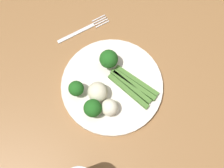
% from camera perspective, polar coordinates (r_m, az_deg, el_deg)
% --- Properties ---
extents(ground_plane, '(6.00, 6.00, 0.02)m').
position_cam_1_polar(ground_plane, '(1.52, 0.83, -10.87)').
color(ground_plane, gray).
extents(dining_table, '(1.23, 0.93, 0.76)m').
position_cam_1_polar(dining_table, '(0.87, 1.42, -4.17)').
color(dining_table, olive).
rests_on(dining_table, ground_plane).
extents(plate, '(0.28, 0.28, 0.01)m').
position_cam_1_polar(plate, '(0.77, -0.00, -0.32)').
color(plate, silver).
rests_on(plate, dining_table).
extents(asparagus_bundle, '(0.14, 0.10, 0.01)m').
position_cam_1_polar(asparagus_bundle, '(0.75, 4.21, -0.44)').
color(asparagus_bundle, '#47752D').
rests_on(asparagus_bundle, plate).
extents(broccoli_left, '(0.05, 0.05, 0.06)m').
position_cam_1_polar(broccoli_left, '(0.71, -3.95, -4.94)').
color(broccoli_left, '#4C7F2B').
rests_on(broccoli_left, plate).
extents(broccoli_back_right, '(0.04, 0.04, 0.05)m').
position_cam_1_polar(broccoli_back_right, '(0.73, -7.30, -0.93)').
color(broccoli_back_right, '#4C7F2B').
rests_on(broccoli_back_right, plate).
extents(broccoli_front, '(0.05, 0.05, 0.06)m').
position_cam_1_polar(broccoli_front, '(0.75, -0.68, 5.08)').
color(broccoli_front, '#4C7F2B').
rests_on(broccoli_front, plate).
extents(cauliflower_outer_edge, '(0.04, 0.04, 0.04)m').
position_cam_1_polar(cauliflower_outer_edge, '(0.72, -0.48, -4.79)').
color(cauliflower_outer_edge, silver).
rests_on(cauliflower_outer_edge, plate).
extents(cauliflower_mid, '(0.05, 0.05, 0.05)m').
position_cam_1_polar(cauliflower_mid, '(0.73, -2.94, -1.61)').
color(cauliflower_mid, beige).
rests_on(cauliflower_mid, plate).
extents(fork, '(0.03, 0.17, 0.00)m').
position_cam_1_polar(fork, '(0.85, -5.77, 10.95)').
color(fork, silver).
rests_on(fork, dining_table).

